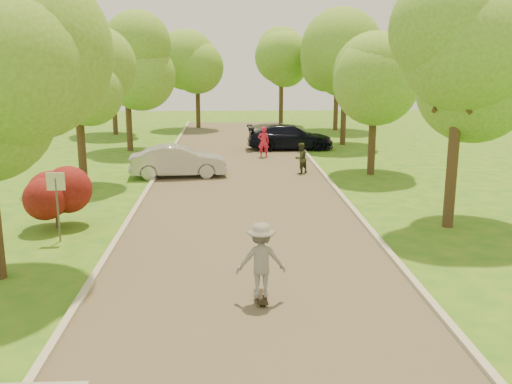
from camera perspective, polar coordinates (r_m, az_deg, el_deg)
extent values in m
plane|color=#296B19|center=(14.24, -0.32, -9.59)|extent=(100.00, 100.00, 0.00)
cube|color=#4C4438|center=(21.84, -1.24, -1.46)|extent=(8.00, 60.00, 0.01)
cube|color=#B2AD9E|center=(22.09, -11.80, -1.42)|extent=(0.18, 60.00, 0.12)
cube|color=#B2AD9E|center=(22.30, 9.22, -1.17)|extent=(0.18, 60.00, 0.12)
cylinder|color=#59595E|center=(18.46, -19.20, -1.73)|extent=(0.06, 0.06, 2.00)
cube|color=white|center=(18.27, -19.41, 1.00)|extent=(0.55, 0.04, 0.55)
cylinder|color=#382619|center=(20.16, -19.26, -2.43)|extent=(0.12, 0.12, 0.70)
sphere|color=#590F0F|center=(19.98, -19.42, -0.36)|extent=(1.70, 1.70, 1.70)
sphere|color=#5A8424|center=(15.07, -23.80, 12.69)|extent=(3.45, 3.45, 3.45)
cylinder|color=#382619|center=(26.23, -17.02, 3.94)|extent=(0.36, 0.36, 3.15)
sphere|color=#5A8424|center=(25.96, -17.44, 10.13)|extent=(4.20, 4.20, 4.20)
sphere|color=#5A8424|center=(25.79, -16.16, 11.60)|extent=(3.15, 3.15, 3.15)
cylinder|color=#382619|center=(35.82, -12.60, 7.06)|extent=(0.36, 0.36, 3.83)
sphere|color=#5A8424|center=(35.64, -12.87, 12.42)|extent=(4.80, 4.80, 4.80)
sphere|color=#5A8424|center=(35.53, -11.75, 13.64)|extent=(3.60, 3.60, 3.60)
cylinder|color=#382619|center=(19.89, 18.98, 2.01)|extent=(0.36, 0.36, 3.83)
sphere|color=#5A8424|center=(19.57, 19.74, 11.86)|extent=(5.00, 5.00, 5.00)
sphere|color=#5A8424|center=(19.87, 21.97, 13.86)|extent=(3.75, 3.75, 3.75)
cylinder|color=#382619|center=(28.26, 11.53, 5.11)|extent=(0.36, 0.36, 3.38)
sphere|color=#5A8424|center=(28.02, 11.81, 11.21)|extent=(4.40, 4.40, 4.40)
sphere|color=#5A8424|center=(28.18, 13.20, 12.49)|extent=(3.30, 3.30, 3.30)
cylinder|color=#382619|center=(38.05, 8.75, 7.73)|extent=(0.36, 0.36, 4.05)
sphere|color=#5A8424|center=(37.89, 8.94, 13.13)|extent=(5.20, 5.20, 5.20)
sphere|color=#5A8424|center=(38.06, 10.17, 14.26)|extent=(3.90, 3.90, 3.90)
cylinder|color=#382619|center=(44.10, -13.97, 7.93)|extent=(0.36, 0.36, 3.60)
sphere|color=#5A8424|center=(43.95, -14.21, 12.21)|extent=(5.00, 5.00, 5.00)
sphere|color=#5A8424|center=(43.81, -13.28, 13.24)|extent=(3.75, 3.75, 3.75)
cylinder|color=#382619|center=(46.07, 8.00, 8.53)|extent=(0.36, 0.36, 3.83)
sphere|color=#5A8424|center=(45.93, 8.13, 12.77)|extent=(5.00, 5.00, 5.00)
sphere|color=#5A8424|center=(46.08, 9.11, 13.68)|extent=(3.75, 3.75, 3.75)
cylinder|color=#382619|center=(47.34, -5.82, 8.43)|extent=(0.36, 0.36, 3.38)
sphere|color=#5A8424|center=(47.19, -5.91, 12.22)|extent=(4.80, 4.80, 4.80)
sphere|color=#5A8424|center=(47.16, -5.03, 13.11)|extent=(3.60, 3.60, 3.60)
cylinder|color=#382619|center=(49.48, 2.52, 8.82)|extent=(0.36, 0.36, 3.60)
sphere|color=#5A8424|center=(49.34, 2.56, 12.64)|extent=(5.00, 5.00, 5.00)
sphere|color=#5A8424|center=(49.41, 3.46, 13.50)|extent=(3.75, 3.75, 3.75)
imported|color=#A9A9AE|center=(27.51, -7.78, 3.06)|extent=(4.69, 1.99, 1.51)
imported|color=black|center=(35.78, 3.43, 5.51)|extent=(5.39, 2.27, 1.55)
cube|color=black|center=(13.50, 0.50, -10.43)|extent=(0.30, 0.92, 0.02)
cylinder|color=#BFCC4C|center=(13.83, 0.69, -10.11)|extent=(0.03, 0.07, 0.07)
cylinder|color=#BFCC4C|center=(13.81, 0.01, -10.14)|extent=(0.03, 0.07, 0.07)
cylinder|color=#BFCC4C|center=(13.24, 1.01, -11.21)|extent=(0.03, 0.07, 0.07)
cylinder|color=#BFCC4C|center=(13.22, 0.29, -11.24)|extent=(0.03, 0.07, 0.07)
imported|color=gray|center=(13.17, 0.50, -6.83)|extent=(1.18, 0.72, 1.78)
imported|color=red|center=(32.76, 0.76, 5.02)|extent=(0.65, 0.43, 1.77)
imported|color=#303620|center=(28.11, 4.49, 3.38)|extent=(0.94, 0.92, 1.53)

